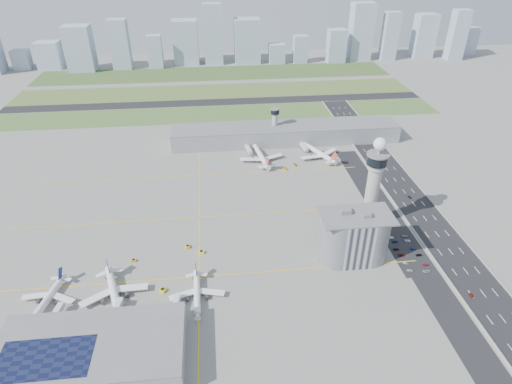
{
  "coord_description": "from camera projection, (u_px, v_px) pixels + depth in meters",
  "views": [
    {
      "loc": [
        -27.34,
        -216.03,
        169.99
      ],
      "look_at": [
        0.0,
        35.0,
        15.0
      ],
      "focal_mm": 30.0,
      "sensor_mm": 36.0,
      "label": 1
    }
  ],
  "objects": [
    {
      "name": "jet_bridge_far_1",
      "position": [
        301.0,
        145.0,
        389.63
      ],
      "size": [
        5.39,
        14.31,
        5.7
      ],
      "primitive_type": null,
      "rotation": [
        0.0,
        0.0,
        -1.4
      ],
      "color": "silver",
      "rests_on": "ground"
    },
    {
      "name": "admin_building",
      "position": [
        354.0,
        237.0,
        252.64
      ],
      "size": [
        42.0,
        24.0,
        33.5
      ],
      "color": "#B2B2B7",
      "rests_on": "ground"
    },
    {
      "name": "tug_2",
      "position": [
        188.0,
        246.0,
        267.55
      ],
      "size": [
        2.99,
        3.76,
        1.93
      ],
      "primitive_type": null,
      "rotation": [
        0.0,
        0.0,
        0.23
      ],
      "color": "gold",
      "rests_on": "ground"
    },
    {
      "name": "skyline_bldg_16",
      "position": [
        457.0,
        35.0,
        640.07
      ],
      "size": [
        23.04,
        18.43,
        71.56
      ],
      "primitive_type": "cube",
      "color": "#9EADC1",
      "rests_on": "ground"
    },
    {
      "name": "taxiway_line_h_0",
      "position": [
        199.0,
        277.0,
        245.37
      ],
      "size": [
        260.0,
        0.6,
        0.01
      ],
      "primitive_type": "cube",
      "color": "yellow",
      "rests_on": "ground"
    },
    {
      "name": "highway",
      "position": [
        433.0,
        229.0,
        285.07
      ],
      "size": [
        28.0,
        500.0,
        0.1
      ],
      "primitive_type": "cube",
      "color": "black",
      "rests_on": "ground"
    },
    {
      "name": "tug_3",
      "position": [
        201.0,
        252.0,
        262.86
      ],
      "size": [
        3.41,
        2.35,
        1.98
      ],
      "primitive_type": null,
      "rotation": [
        0.0,
        0.0,
        1.57
      ],
      "color": "yellow",
      "rests_on": "ground"
    },
    {
      "name": "airplane_near_a",
      "position": [
        47.0,
        295.0,
        226.31
      ],
      "size": [
        36.54,
        40.56,
        9.81
      ],
      "primitive_type": null,
      "rotation": [
        0.0,
        0.0,
        -1.78
      ],
      "color": "white",
      "rests_on": "ground"
    },
    {
      "name": "taxiway_line_h_1",
      "position": [
        200.0,
        217.0,
        296.21
      ],
      "size": [
        260.0,
        0.6,
        0.01
      ],
      "primitive_type": "cube",
      "color": "yellow",
      "rests_on": "ground"
    },
    {
      "name": "skyline_bldg_3",
      "position": [
        49.0,
        55.0,
        606.98
      ],
      "size": [
        32.3,
        25.84,
        36.93
      ],
      "primitive_type": "cube",
      "color": "#9EADC1",
      "rests_on": "ground"
    },
    {
      "name": "skyline_bldg_8",
      "position": [
        213.0,
        34.0,
        616.52
      ],
      "size": [
        26.33,
        21.06,
        83.39
      ],
      "primitive_type": "cube",
      "color": "#9EADC1",
      "rests_on": "ground"
    },
    {
      "name": "tug_0",
      "position": [
        133.0,
        260.0,
        256.52
      ],
      "size": [
        2.95,
        2.08,
        1.68
      ],
      "primitive_type": null,
      "rotation": [
        0.0,
        0.0,
        -1.6
      ],
      "color": "orange",
      "rests_on": "ground"
    },
    {
      "name": "grass_strip_1",
      "position": [
        217.0,
        92.0,
        526.79
      ],
      "size": [
        480.0,
        60.0,
        0.08
      ],
      "primitive_type": "cube",
      "color": "#4C612E",
      "rests_on": "ground"
    },
    {
      "name": "car_lot_1",
      "position": [
        406.0,
        263.0,
        254.62
      ],
      "size": [
        3.61,
        1.64,
        1.15
      ],
      "primitive_type": "imported",
      "rotation": [
        0.0,
        0.0,
        1.45
      ],
      "color": "gray",
      "rests_on": "ground"
    },
    {
      "name": "car_lot_10",
      "position": [
        407.0,
        241.0,
        273.1
      ],
      "size": [
        4.36,
        2.55,
        1.14
      ],
      "primitive_type": "imported",
      "rotation": [
        0.0,
        0.0,
        1.4
      ],
      "color": "white",
      "rests_on": "ground"
    },
    {
      "name": "skyline_bldg_5",
      "position": [
        120.0,
        44.0,
        598.7
      ],
      "size": [
        25.49,
        20.39,
        66.89
      ],
      "primitive_type": "cube",
      "color": "#9EADC1",
      "rests_on": "ground"
    },
    {
      "name": "secondary_tower",
      "position": [
        275.0,
        122.0,
        394.5
      ],
      "size": [
        8.6,
        8.6,
        31.9
      ],
      "color": "#ADAAA5",
      "rests_on": "ground"
    },
    {
      "name": "car_lot_7",
      "position": [
        426.0,
        265.0,
        253.53
      ],
      "size": [
        3.82,
        1.6,
        1.1
      ],
      "primitive_type": "imported",
      "rotation": [
        0.0,
        0.0,
        1.56
      ],
      "color": "#AA182A",
      "rests_on": "ground"
    },
    {
      "name": "car_lot_5",
      "position": [
        391.0,
        238.0,
        275.62
      ],
      "size": [
        4.01,
        1.53,
        1.3
      ],
      "primitive_type": "imported",
      "rotation": [
        0.0,
        0.0,
        1.61
      ],
      "color": "silver",
      "rests_on": "ground"
    },
    {
      "name": "near_terminal",
      "position": [
        91.0,
        353.0,
        193.5
      ],
      "size": [
        84.0,
        42.0,
        13.0
      ],
      "color": "gray",
      "rests_on": "ground"
    },
    {
      "name": "car_lot_3",
      "position": [
        396.0,
        249.0,
        265.95
      ],
      "size": [
        3.91,
        1.97,
        1.09
      ],
      "primitive_type": "imported",
      "rotation": [
        0.0,
        0.0,
        1.69
      ],
      "color": "black",
      "rests_on": "ground"
    },
    {
      "name": "car_lot_4",
      "position": [
        395.0,
        241.0,
        272.35
      ],
      "size": [
        3.95,
        1.91,
        1.3
      ],
      "primitive_type": "imported",
      "rotation": [
        0.0,
        0.0,
        1.67
      ],
      "color": "navy",
      "rests_on": "ground"
    },
    {
      "name": "taxiway_line_h_2",
      "position": [
        200.0,
        175.0,
        347.04
      ],
      "size": [
        260.0,
        0.6,
        0.01
      ],
      "primitive_type": "cube",
      "color": "yellow",
      "rests_on": "ground"
    },
    {
      "name": "car_hw_1",
      "position": [
        410.0,
        197.0,
        317.54
      ],
      "size": [
        1.42,
        3.73,
        1.22
      ],
      "primitive_type": "imported",
      "rotation": [
        0.0,
        0.0,
        0.04
      ],
      "color": "black",
      "rests_on": "ground"
    },
    {
      "name": "skyline_bldg_9",
      "position": [
        247.0,
        41.0,
        627.32
      ],
      "size": [
        36.96,
        29.57,
        62.11
      ],
      "primitive_type": "cube",
      "color": "#9EADC1",
      "rests_on": "ground"
    },
    {
      "name": "car_hw_4",
      "position": [
        346.0,
        124.0,
        438.32
      ],
      "size": [
        1.89,
        3.66,
        1.19
      ],
      "primitive_type": "imported",
      "rotation": [
        0.0,
        0.0,
        0.14
      ],
      "color": "#B0B0B0",
      "rests_on": "ground"
    },
    {
      "name": "grass_strip_0",
      "position": [
        219.0,
        114.0,
        463.25
      ],
      "size": [
        480.0,
        50.0,
        0.08
      ],
      "primitive_type": "cube",
      "color": "#4B6F34",
      "rests_on": "ground"
    },
    {
      "name": "airplane_far_a",
      "position": [
        261.0,
        154.0,
        366.74
      ],
      "size": [
        44.5,
        50.29,
        12.7
      ],
      "primitive_type": null,
      "rotation": [
        0.0,
        0.0,
        1.71
      ],
      "color": "white",
      "rests_on": "ground"
    },
    {
      "name": "skyline_bldg_2",
      "position": [
        22.0,
        60.0,
        605.06
      ],
      "size": [
        22.81,
        18.25,
        26.79
      ],
      "primitive_type": "cube",
      "color": "#9EADC1",
      "rests_on": "ground"
    },
    {
      "name": "grass_strip_2",
      "position": [
        215.0,
        73.0,
        594.57
      ],
      "size": [
        480.0,
        70.0,
        0.08
      ],
      "primitive_type": "cube",
      "color": "#395327",
      "rests_on": "ground"
    },
    {
      "name": "jet_bridge_near_1",
      "position": [
        112.0,
        322.0,
        213.65
      ],
      "size": [
        5.39,
        14.31,
        5.7
      ],
      "primitive_type": null,
      "rotation": [
        0.0,
        0.0,
        1.4
      ],
      "color": "silver",
      "rests_on": "ground"
    },
    {
      "name": "car_lot_2",
      "position": [
        401.0,
        255.0,
        261.02
      ],
      "size": [
        4.02,
        2.04,
        1.09
      ],
      "primitive_type": "imported",
      "rotation": [
        0.0,
        0.0,
        1.51
      ],
      "color": "maroon",
      "rests_on": "ground"
    },
    {
      "name": "skyline_bldg_10",
      "position": [
        277.0,
        54.0,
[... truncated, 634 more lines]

